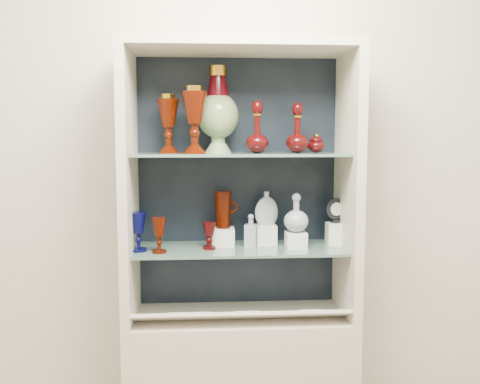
{
  "coord_description": "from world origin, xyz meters",
  "views": [
    {
      "loc": [
        -0.16,
        -0.78,
        1.55
      ],
      "look_at": [
        0.0,
        1.53,
        1.3
      ],
      "focal_mm": 40.0,
      "sensor_mm": 36.0,
      "label": 1
    }
  ],
  "objects": [
    {
      "name": "cobalt_goblet",
      "position": [
        -0.44,
        1.5,
        1.13
      ],
      "size": [
        0.08,
        0.08,
        0.17
      ],
      "primitive_type": null,
      "rotation": [
        0.0,
        0.0,
        0.1
      ],
      "color": "#06083F",
      "rests_on": "shelf_lower"
    },
    {
      "name": "ruby_goblet_tall",
      "position": [
        -0.35,
        1.46,
        1.13
      ],
      "size": [
        0.08,
        0.08,
        0.15
      ],
      "primitive_type": null,
      "rotation": [
        0.0,
        0.0,
        -0.44
      ],
      "color": "#450F02",
      "rests_on": "shelf_lower"
    },
    {
      "name": "pedestal_lamp_left",
      "position": [
        -0.31,
        1.58,
        1.6
      ],
      "size": [
        0.11,
        0.11,
        0.25
      ],
      "primitive_type": null,
      "rotation": [
        0.0,
        0.0,
        0.1
      ],
      "color": "#450F02",
      "rests_on": "shelf_upper"
    },
    {
      "name": "ruby_pitcher",
      "position": [
        -0.07,
        1.6,
        1.21
      ],
      "size": [
        0.14,
        0.11,
        0.17
      ],
      "primitive_type": null,
      "rotation": [
        0.0,
        0.0,
        0.28
      ],
      "color": "#450F02",
      "rests_on": "riser_ruby_pitcher"
    },
    {
      "name": "riser_cameo_medallion",
      "position": [
        0.44,
        1.58,
        1.1
      ],
      "size": [
        0.08,
        0.08,
        0.1
      ],
      "primitive_type": "cube",
      "color": "silver",
      "rests_on": "shelf_lower"
    },
    {
      "name": "label_card_3",
      "position": [
        -0.18,
        1.42,
        0.8
      ],
      "size": [
        0.1,
        0.06,
        0.03
      ],
      "primitive_type": "cube",
      "rotation": [
        -0.44,
        0.0,
        0.0
      ],
      "color": "white",
      "rests_on": "label_ledge"
    },
    {
      "name": "riser_clear_round_decanter",
      "position": [
        0.25,
        1.53,
        1.08
      ],
      "size": [
        0.09,
        0.09,
        0.07
      ],
      "primitive_type": "cube",
      "color": "silver",
      "rests_on": "shelf_lower"
    },
    {
      "name": "cabinet_side_left",
      "position": [
        -0.48,
        1.53,
        1.32
      ],
      "size": [
        0.04,
        0.4,
        1.15
      ],
      "primitive_type": "cube",
      "color": "beige",
      "rests_on": "cabinet_base"
    },
    {
      "name": "riser_ruby_pitcher",
      "position": [
        -0.07,
        1.6,
        1.09
      ],
      "size": [
        0.1,
        0.1,
        0.08
      ],
      "primitive_type": "cube",
      "color": "silver",
      "rests_on": "shelf_lower"
    },
    {
      "name": "enamel_urn",
      "position": [
        -0.09,
        1.6,
        1.66
      ],
      "size": [
        0.24,
        0.24,
        0.38
      ],
      "primitive_type": null,
      "rotation": [
        0.0,
        0.0,
        0.36
      ],
      "color": "#0B4519",
      "rests_on": "shelf_upper"
    },
    {
      "name": "label_card_0",
      "position": [
        0.02,
        1.42,
        0.8
      ],
      "size": [
        0.1,
        0.06,
        0.03
      ],
      "primitive_type": "cube",
      "rotation": [
        -0.44,
        0.0,
        0.0
      ],
      "color": "white",
      "rests_on": "label_ledge"
    },
    {
      "name": "riser_flat_flask",
      "position": [
        0.13,
        1.61,
        1.09
      ],
      "size": [
        0.09,
        0.09,
        0.09
      ],
      "primitive_type": "cube",
      "color": "silver",
      "rests_on": "shelf_lower"
    },
    {
      "name": "cabinet_top_cap",
      "position": [
        0.0,
        1.53,
        1.92
      ],
      "size": [
        1.0,
        0.4,
        0.04
      ],
      "primitive_type": "cube",
      "color": "beige",
      "rests_on": "cabinet_side_left"
    },
    {
      "name": "cameo_medallion",
      "position": [
        0.44,
        1.58,
        1.21
      ],
      "size": [
        0.11,
        0.06,
        0.12
      ],
      "primitive_type": null,
      "rotation": [
        0.0,
        0.0,
        0.28
      ],
      "color": "black",
      "rests_on": "riser_cameo_medallion"
    },
    {
      "name": "clear_square_bottle",
      "position": [
        0.05,
        1.56,
        1.12
      ],
      "size": [
        0.06,
        0.06,
        0.15
      ],
      "primitive_type": null,
      "rotation": [
        0.0,
        0.0,
        -0.29
      ],
      "color": "#909DA9",
      "rests_on": "shelf_lower"
    },
    {
      "name": "label_card_1",
      "position": [
        0.29,
        1.42,
        0.8
      ],
      "size": [
        0.1,
        0.06,
        0.03
      ],
      "primitive_type": "cube",
      "rotation": [
        -0.44,
        0.0,
        0.0
      ],
      "color": "white",
      "rests_on": "label_ledge"
    },
    {
      "name": "clear_round_decanter",
      "position": [
        0.25,
        1.53,
        1.2
      ],
      "size": [
        0.14,
        0.14,
        0.16
      ],
      "primitive_type": null,
      "rotation": [
        0.0,
        0.0,
        0.34
      ],
      "color": "#909DA9",
      "rests_on": "riser_clear_round_decanter"
    },
    {
      "name": "ruby_goblet_small",
      "position": [
        -0.14,
        1.52,
        1.11
      ],
      "size": [
        0.07,
        0.07,
        0.12
      ],
      "primitive_type": null,
      "rotation": [
        0.0,
        0.0,
        0.16
      ],
      "color": "#3D0706",
      "rests_on": "shelf_lower"
    },
    {
      "name": "ruby_decanter_a",
      "position": [
        0.07,
        1.51,
        1.6
      ],
      "size": [
        0.11,
        0.11,
        0.25
      ],
      "primitive_type": null,
      "rotation": [
        0.0,
        0.0,
        -0.18
      ],
      "color": "#3D0706",
      "rests_on": "shelf_upper"
    },
    {
      "name": "label_ledge",
      "position": [
        0.0,
        1.42,
        0.78
      ],
      "size": [
        0.92,
        0.17,
        0.09
      ],
      "primitive_type": "cube",
      "rotation": [
        -0.44,
        0.0,
        0.0
      ],
      "color": "beige",
      "rests_on": "cabinet_base"
    },
    {
      "name": "shelf_lower",
      "position": [
        0.0,
        1.55,
        1.04
      ],
      "size": [
        0.92,
        0.34,
        0.01
      ],
      "primitive_type": "cube",
      "color": "slate",
      "rests_on": "cabinet_side_left"
    },
    {
      "name": "cabinet_side_right",
      "position": [
        0.48,
        1.53,
        1.32
      ],
      "size": [
        0.04,
        0.4,
        1.15
      ],
      "primitive_type": "cube",
      "color": "beige",
      "rests_on": "cabinet_base"
    },
    {
      "name": "pedestal_lamp_right",
      "position": [
        -0.19,
        1.49,
        1.61
      ],
      "size": [
        0.13,
        0.13,
        0.28
      ],
      "primitive_type": null,
      "rotation": [
        0.0,
        0.0,
        0.29
      ],
      "color": "#450F02",
      "rests_on": "shelf_upper"
    },
    {
      "name": "shelf_upper",
      "position": [
        0.0,
        1.55,
        1.46
      ],
      "size": [
        0.92,
        0.34,
        0.01
      ],
      "primitive_type": "cube",
      "color": "slate",
      "rests_on": "cabinet_side_left"
    },
    {
      "name": "lidded_bowl",
      "position": [
        0.35,
        1.59,
        1.51
      ],
      "size": [
        0.1,
        0.1,
        0.09
      ],
      "primitive_type": null,
      "rotation": [
        0.0,
        0.0,
        -0.4
      ],
      "color": "#3D0706",
      "rests_on": "shelf_upper"
    },
    {
      "name": "ruby_decanter_b",
      "position": [
        0.25,
        1.54,
        1.59
      ],
      "size": [
        0.12,
        0.12,
        0.23
      ],
      "primitive_type": null,
      "rotation": [
        0.0,
        0.0,
        -0.23
      ],
      "color": "#3D0706",
      "rests_on": "shelf_upper"
    },
    {
      "name": "label_card_2",
      "position": [
        -0.26,
        1.42,
        0.8
      ],
      "size": [
        0.1,
        0.06,
        0.03
      ],
      "primitive_type": "cube",
      "rotation": [
        -0.44,
        0.0,
        0.0
      ],
      "color": "white",
      "rests_on": "label_ledge"
    },
    {
      "name": "wall_back",
      "position": [
        0.0,
        1.75,
        1.4
      ],
      "size": [
        3.5,
        0.02,
        2.8
      ],
      "primitive_type": "cube",
      "color": "beige",
      "rests_on": "ground"
    },
    {
      "name": "cabinet_back_panel",
      "position": [
        0.0,
        1.72,
        1.32
      ],
      "size": [
        0.98,
        0.02,
        1.15
      ],
      "primitive_type": "cube",
      "color": "black",
      "rests_on": "cabinet_base"
    },
    {
      "name": "flat_flask",
      "position": [
        0.13,
        1.61,
        1.22
      ],
      "size": [
        0.12,
        0.07,
        0.16
      ],
      "primitive_type": null,
      "rotation": [
        0.0,
        0.0,
        0.28
      ],
      "color": "#ABB9C0",
      "rests_on": "riser_flat_flask"
    }
  ]
}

